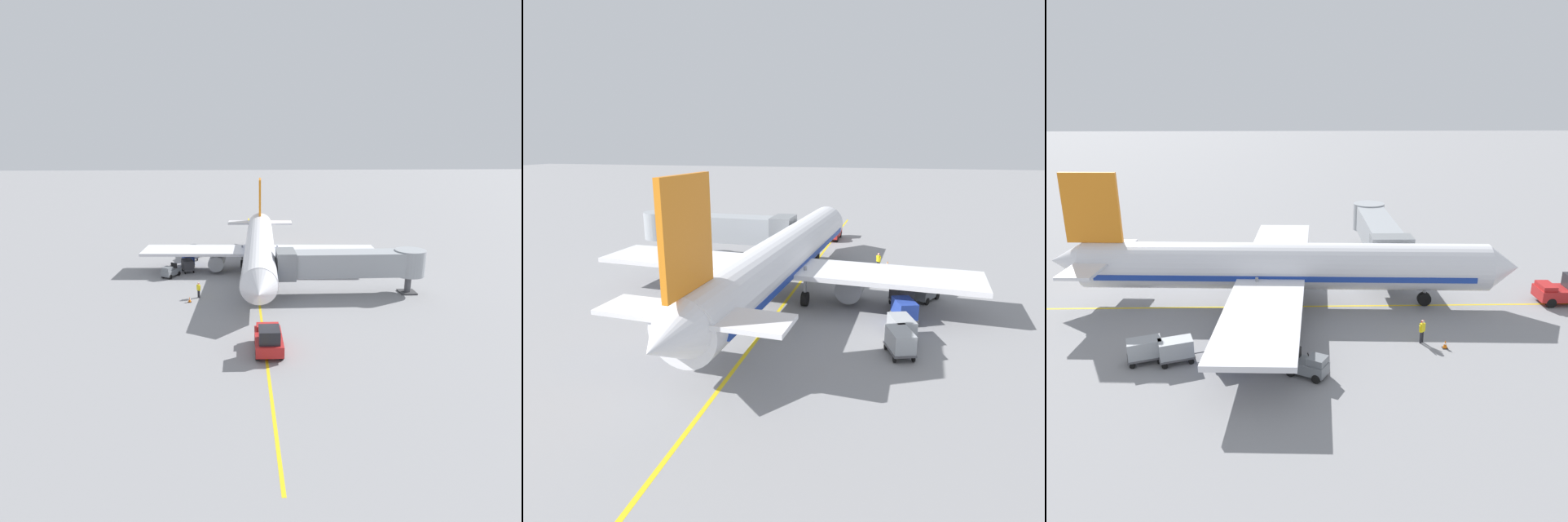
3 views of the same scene
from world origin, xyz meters
TOP-DOWN VIEW (x-y plane):
  - ground_plane at (0.00, 0.00)m, footprint 400.00×400.00m
  - gate_lead_in_line at (0.00, 0.00)m, footprint 0.24×80.00m
  - parked_airliner at (-0.57, 1.33)m, footprint 30.22×37.32m
  - jet_bridge at (-10.10, 10.49)m, footprint 16.36×3.50m
  - pushback_tractor at (-0.25, 24.45)m, footprint 2.26×4.43m
  - baggage_tug_lead at (10.62, 3.16)m, footprint 2.25×2.77m
  - baggage_cart_front at (8.72, 0.93)m, footprint 1.96×2.96m
  - baggage_cart_second_in_train at (8.94, -1.88)m, footprint 1.96×2.96m
  - baggage_cart_third_in_train at (8.78, -5.20)m, footprint 1.96×2.96m
  - baggage_cart_tail_end at (8.71, -7.20)m, footprint 1.96×2.96m
  - ground_crew_wing_walker at (6.46, 11.04)m, footprint 0.54×0.60m
  - safety_cone_nose_left at (7.31, 12.45)m, footprint 0.36×0.36m

SIDE VIEW (x-z plane):
  - ground_plane at x=0.00m, z-range 0.00..0.00m
  - gate_lead_in_line at x=0.00m, z-range 0.00..0.01m
  - safety_cone_nose_left at x=7.31m, z-range -0.01..0.58m
  - baggage_tug_lead at x=10.62m, z-range -0.10..1.52m
  - baggage_cart_front at x=8.72m, z-range 0.16..1.74m
  - baggage_cart_second_in_train at x=8.94m, z-range 0.16..1.74m
  - baggage_cart_third_in_train at x=8.78m, z-range 0.16..1.74m
  - baggage_cart_tail_end at x=8.71m, z-range 0.16..1.74m
  - ground_crew_wing_walker at x=6.46m, z-range 0.11..1.80m
  - pushback_tractor at x=-0.25m, z-range -0.10..2.30m
  - parked_airliner at x=-0.57m, z-range -2.13..8.50m
  - jet_bridge at x=-10.10m, z-range 0.97..5.95m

